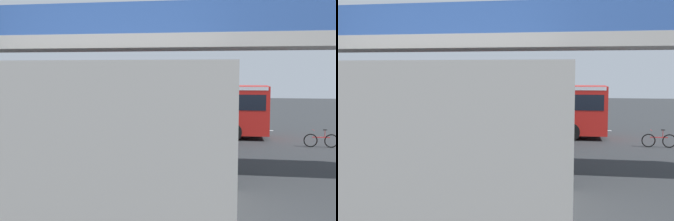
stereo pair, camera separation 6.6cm
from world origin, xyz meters
The scene contains 10 objects.
ground centered at (0.00, 0.00, 0.00)m, with size 80.00×80.00×0.00m, color #2D3033.
city_bus centered at (-0.57, -0.07, 1.88)m, with size 11.54×2.85×3.15m.
bicycle_red centered at (-8.85, 2.57, 0.37)m, with size 1.77×0.44×0.96m.
pedestrian centered at (8.08, 3.79, 0.89)m, with size 0.38×0.38×1.79m.
lane_dash_leftmost centered at (-6.00, -3.46, 0.00)m, with size 2.00×0.20×0.01m, color silver.
lane_dash_left centered at (-2.00, -3.46, 0.00)m, with size 2.00×0.20×0.01m, color silver.
lane_dash_centre centered at (2.00, -3.46, 0.00)m, with size 2.00×0.20×0.01m, color silver.
lane_dash_right centered at (6.00, -3.46, 0.00)m, with size 2.00×0.20×0.01m, color silver.
pedestrian_overpass centered at (0.00, 9.32, 4.73)m, with size 28.86×2.60×6.41m.
station_building centered at (0.20, 13.77, 2.10)m, with size 9.00×5.04×4.20m.
Camera 2 is at (-4.22, 24.69, 3.93)m, focal length 43.42 mm.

